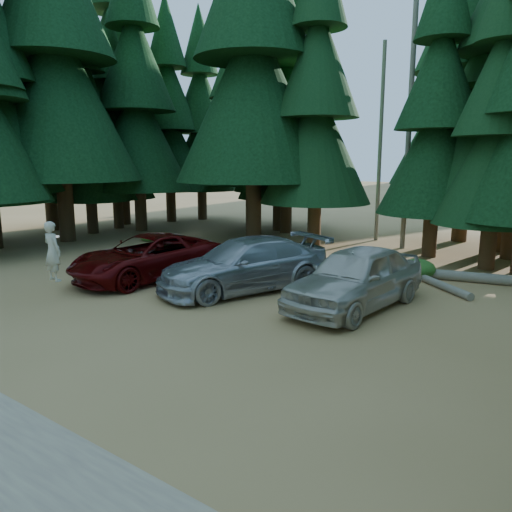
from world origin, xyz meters
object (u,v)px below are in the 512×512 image
object	(u,v)px
red_pickup	(148,257)
log_right	(430,274)
log_mid	(441,285)
log_left	(302,266)
silver_minivan_center	(244,265)
silver_minivan_right	(356,277)
frisbee_player	(53,251)

from	to	relation	value
red_pickup	log_right	bearing A→B (deg)	43.31
log_mid	log_left	bearing A→B (deg)	-137.60
silver_minivan_center	silver_minivan_right	distance (m)	3.80
silver_minivan_center	log_left	xyz separation A→B (m)	(-0.08, 3.78, -0.70)
log_mid	red_pickup	bearing A→B (deg)	-111.71
frisbee_player	log_right	bearing A→B (deg)	-131.31
red_pickup	log_left	xyz separation A→B (m)	(3.66, 4.60, -0.64)
log_right	silver_minivan_center	bearing A→B (deg)	-142.66
red_pickup	frisbee_player	size ratio (longest dim) A/B	3.10
log_mid	log_right	xyz separation A→B (m)	(-0.76, 1.23, 0.05)
frisbee_player	log_mid	world-z (taller)	frisbee_player
log_mid	silver_minivan_center	bearing A→B (deg)	-102.25
frisbee_player	log_left	distance (m)	9.10
frisbee_player	log_mid	distance (m)	12.48
frisbee_player	log_left	size ratio (longest dim) A/B	0.44
log_mid	silver_minivan_right	bearing A→B (deg)	-70.74
frisbee_player	log_right	world-z (taller)	frisbee_player
silver_minivan_right	log_mid	distance (m)	3.98
frisbee_player	log_right	distance (m)	12.81
silver_minivan_right	log_left	xyz separation A→B (m)	(-3.86, 3.41, -0.75)
red_pickup	silver_minivan_center	xyz separation A→B (m)	(3.74, 0.82, 0.06)
red_pickup	log_left	distance (m)	5.91
silver_minivan_right	log_mid	size ratio (longest dim) A/B	1.70
silver_minivan_center	frisbee_player	bearing A→B (deg)	-111.29
log_mid	log_right	bearing A→B (deg)	161.43
red_pickup	silver_minivan_right	xyz separation A→B (m)	(7.52, 1.19, 0.11)
silver_minivan_center	log_right	world-z (taller)	silver_minivan_center
log_left	log_mid	xyz separation A→B (m)	(5.22, 0.25, -0.02)
silver_minivan_center	frisbee_player	distance (m)	5.94
frisbee_player	red_pickup	bearing A→B (deg)	-95.13
silver_minivan_center	log_left	size ratio (longest dim) A/B	1.41
log_left	log_mid	world-z (taller)	log_left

